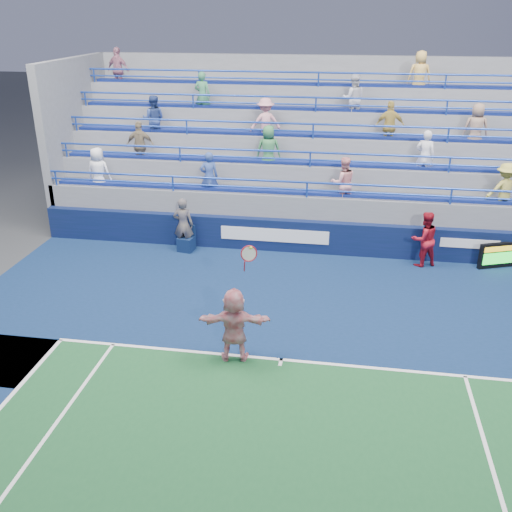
% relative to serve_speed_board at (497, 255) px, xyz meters
% --- Properties ---
extents(ground, '(120.00, 120.00, 0.00)m').
position_rel_serve_speed_board_xyz_m(ground, '(-6.03, -6.19, -0.42)').
color(ground, '#333538').
extents(sponsor_wall, '(18.00, 0.32, 1.10)m').
position_rel_serve_speed_board_xyz_m(sponsor_wall, '(-6.03, 0.31, 0.13)').
color(sponsor_wall, '#091733').
rests_on(sponsor_wall, ground).
extents(bleacher_stand, '(18.00, 5.60, 6.13)m').
position_rel_serve_speed_board_xyz_m(bleacher_stand, '(-6.04, 4.08, 1.13)').
color(bleacher_stand, slate).
rests_on(bleacher_stand, ground).
extents(serve_speed_board, '(1.17, 0.56, 0.83)m').
position_rel_serve_speed_board_xyz_m(serve_speed_board, '(0.00, 0.00, 0.00)').
color(serve_speed_board, black).
rests_on(serve_speed_board, ground).
extents(judge_chair, '(0.57, 0.57, 0.87)m').
position_rel_serve_speed_board_xyz_m(judge_chair, '(-9.95, -0.21, -0.14)').
color(judge_chair, '#0D1D40').
rests_on(judge_chair, ground).
extents(tennis_player, '(1.72, 0.76, 2.88)m').
position_rel_serve_speed_board_xyz_m(tennis_player, '(-7.11, -6.28, 0.48)').
color(tennis_player, white).
rests_on(tennis_player, ground).
extents(line_judge, '(0.68, 0.46, 1.83)m').
position_rel_serve_speed_board_xyz_m(line_judge, '(-10.04, -0.17, 0.49)').
color(line_judge, '#151A3B').
rests_on(line_judge, ground).
extents(ball_girl, '(1.06, 0.96, 1.78)m').
position_rel_serve_speed_board_xyz_m(ball_girl, '(-2.27, -0.17, 0.47)').
color(ball_girl, '#A41222').
rests_on(ball_girl, ground).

